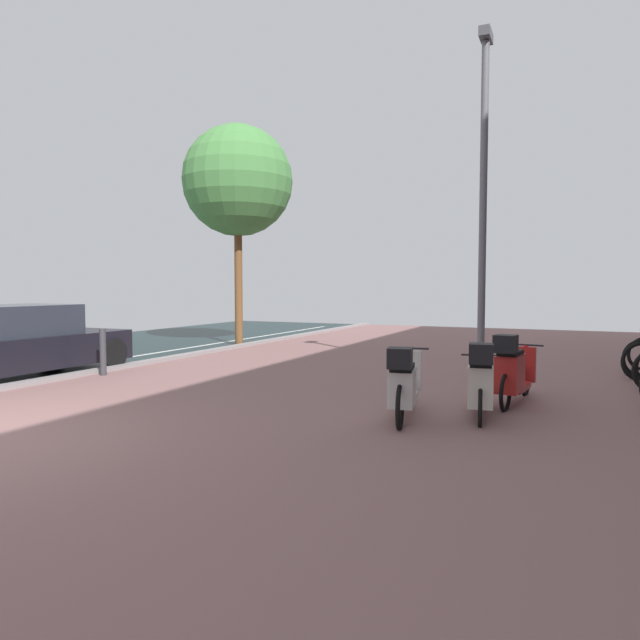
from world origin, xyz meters
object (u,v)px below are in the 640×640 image
scooter_near (404,384)px  street_tree (238,181)px  parked_car_near (11,344)px  scooter_mid (513,372)px  scooter_far (480,383)px  bollard_far (103,352)px  lamp_post (483,188)px

scooter_near → street_tree: (-6.83, 6.84, 4.20)m
parked_car_near → scooter_mid: bearing=8.0°
scooter_far → scooter_near: bearing=-151.5°
scooter_mid → scooter_far: bearing=-106.2°
parked_car_near → bollard_far: bearing=31.7°
scooter_near → scooter_mid: bearing=52.0°
scooter_far → street_tree: (-7.70, 6.37, 4.20)m
scooter_near → scooter_far: size_ratio=1.07×
street_tree → bollard_far: bearing=-83.6°
parked_car_near → bollard_far: (1.39, 0.86, -0.18)m
lamp_post → bollard_far: bearing=-154.6°
lamp_post → bollard_far: size_ratio=7.24×
scooter_far → lamp_post: size_ratio=0.28×
scooter_far → lamp_post: (-0.56, 3.73, 3.08)m
scooter_near → street_tree: bearing=135.0°
scooter_far → parked_car_near: size_ratio=0.42×
scooter_mid → parked_car_near: 8.82m
bollard_far → scooter_far: bearing=-5.2°
scooter_mid → bollard_far: 7.36m
scooter_near → bollard_far: scooter_near is taller
scooter_far → bollard_far: bearing=174.8°
scooter_mid → parked_car_near: (-8.74, -1.23, 0.15)m
scooter_far → street_tree: 10.84m
scooter_near → parked_car_near: size_ratio=0.45×
lamp_post → bollard_far: (-6.50, -3.09, -3.09)m
parked_car_near → lamp_post: (7.89, 3.94, 2.91)m
scooter_mid → scooter_far: 1.06m
scooter_mid → street_tree: size_ratio=0.30×
street_tree → bollard_far: 7.14m
parked_car_near → street_tree: street_tree is taller
street_tree → scooter_near: bearing=-45.0°
scooter_far → bollard_far: size_ratio=1.99×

